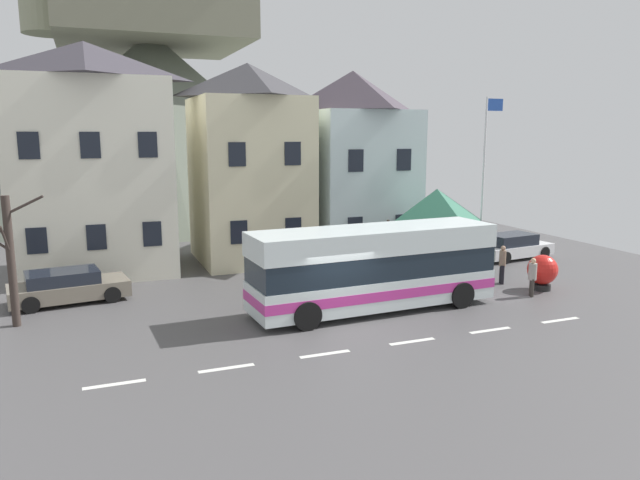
# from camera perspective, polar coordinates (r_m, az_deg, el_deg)

# --- Properties ---
(ground_plane) EXTENTS (40.00, 60.00, 0.07)m
(ground_plane) POSITION_cam_1_polar(r_m,az_deg,el_deg) (20.57, 2.18, -8.42)
(ground_plane) COLOR #4F4D4E
(townhouse_00) EXTENTS (6.96, 5.75, 10.61)m
(townhouse_00) POSITION_cam_1_polar(r_m,az_deg,el_deg) (29.73, -21.14, 7.16)
(townhouse_00) COLOR white
(townhouse_00) RESTS_ON ground_plane
(townhouse_01) EXTENTS (5.36, 5.93, 9.98)m
(townhouse_01) POSITION_cam_1_polar(r_m,az_deg,el_deg) (30.82, -6.79, 7.27)
(townhouse_01) COLOR beige
(townhouse_01) RESTS_ON ground_plane
(townhouse_02) EXTENTS (5.39, 6.81, 9.86)m
(townhouse_02) POSITION_cam_1_polar(r_m,az_deg,el_deg) (33.25, 3.11, 7.43)
(townhouse_02) COLOR silver
(townhouse_02) RESTS_ON ground_plane
(hilltop_castle) EXTENTS (34.64, 34.64, 22.39)m
(hilltop_castle) POSITION_cam_1_polar(r_m,az_deg,el_deg) (53.71, -15.67, 11.52)
(hilltop_castle) COLOR slate
(hilltop_castle) RESTS_ON ground_plane
(transit_bus) EXTENTS (9.51, 2.94, 3.12)m
(transit_bus) POSITION_cam_1_polar(r_m,az_deg,el_deg) (22.17, 5.18, -2.78)
(transit_bus) COLOR silver
(transit_bus) RESTS_ON ground_plane
(bus_shelter) EXTENTS (3.60, 3.60, 3.99)m
(bus_shelter) POSITION_cam_1_polar(r_m,az_deg,el_deg) (28.27, 11.11, 3.20)
(bus_shelter) COLOR #473D33
(bus_shelter) RESTS_ON ground_plane
(parked_car_00) EXTENTS (4.03, 2.13, 1.27)m
(parked_car_00) POSITION_cam_1_polar(r_m,az_deg,el_deg) (29.79, 10.35, -1.39)
(parked_car_00) COLOR #325337
(parked_car_00) RESTS_ON ground_plane
(parked_car_01) EXTENTS (4.59, 2.47, 1.27)m
(parked_car_01) POSITION_cam_1_polar(r_m,az_deg,el_deg) (25.29, -23.06, -4.13)
(parked_car_01) COLOR slate
(parked_car_01) RESTS_ON ground_plane
(parked_car_02) EXTENTS (4.42, 2.29, 1.32)m
(parked_car_02) POSITION_cam_1_polar(r_m,az_deg,el_deg) (32.96, 17.96, -0.59)
(parked_car_02) COLOR white
(parked_car_02) RESTS_ON ground_plane
(pedestrian_00) EXTENTS (0.33, 0.33, 1.59)m
(pedestrian_00) POSITION_cam_1_polar(r_m,az_deg,el_deg) (25.52, 19.71, -3.15)
(pedestrian_00) COLOR #38332D
(pedestrian_00) RESTS_ON ground_plane
(pedestrian_01) EXTENTS (0.29, 0.36, 1.70)m
(pedestrian_01) POSITION_cam_1_polar(r_m,az_deg,el_deg) (27.27, 17.09, -2.24)
(pedestrian_01) COLOR black
(pedestrian_01) RESTS_ON ground_plane
(public_bench) EXTENTS (1.45, 0.48, 0.87)m
(public_bench) POSITION_cam_1_polar(r_m,az_deg,el_deg) (30.97, 11.78, -1.31)
(public_bench) COLOR brown
(public_bench) RESTS_ON ground_plane
(flagpole) EXTENTS (0.95, 0.10, 8.20)m
(flagpole) POSITION_cam_1_polar(r_m,az_deg,el_deg) (29.54, 15.53, 6.25)
(flagpole) COLOR silver
(flagpole) RESTS_ON ground_plane
(harbour_buoy) EXTENTS (1.25, 1.25, 1.50)m
(harbour_buoy) POSITION_cam_1_polar(r_m,az_deg,el_deg) (26.74, 20.56, -2.78)
(harbour_buoy) COLOR black
(harbour_buoy) RESTS_ON ground_plane
(bare_tree_02) EXTENTS (2.13, 1.39, 4.51)m
(bare_tree_02) POSITION_cam_1_polar(r_m,az_deg,el_deg) (22.60, -27.57, -1.55)
(bare_tree_02) COLOR #382D28
(bare_tree_02) RESTS_ON ground_plane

